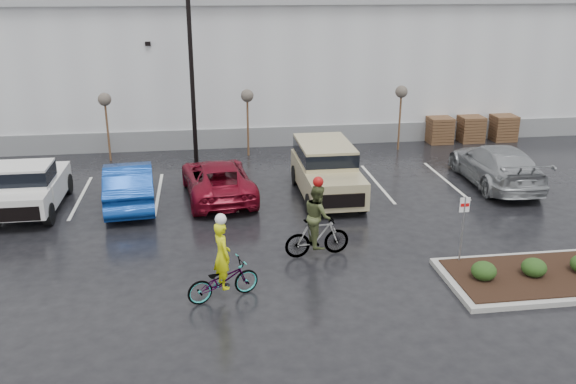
{
  "coord_description": "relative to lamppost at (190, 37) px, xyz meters",
  "views": [
    {
      "loc": [
        -3.57,
        -15.39,
        8.2
      ],
      "look_at": [
        -0.86,
        3.83,
        1.3
      ],
      "focal_mm": 38.0,
      "sensor_mm": 36.0,
      "label": 1
    }
  ],
  "objects": [
    {
      "name": "pallet_stack_b",
      "position": [
        14.2,
        2.0,
        -5.01
      ],
      "size": [
        1.2,
        1.2,
        1.35
      ],
      "primitive_type": "cube",
      "color": "#4B351E",
      "rests_on": "ground"
    },
    {
      "name": "warehouse",
      "position": [
        4.0,
        9.99,
        -2.04
      ],
      "size": [
        60.5,
        15.5,
        7.2
      ],
      "color": "silver",
      "rests_on": "ground"
    },
    {
      "name": "car_red",
      "position": [
        0.86,
        -4.73,
        -4.95
      ],
      "size": [
        3.01,
        5.54,
        1.47
      ],
      "primitive_type": "imported",
      "rotation": [
        0.0,
        0.0,
        3.25
      ],
      "color": "maroon",
      "rests_on": "ground"
    },
    {
      "name": "sapling_east",
      "position": [
        10.0,
        1.0,
        -2.96
      ],
      "size": [
        0.6,
        0.6,
        3.2
      ],
      "color": "#4B351E",
      "rests_on": "ground"
    },
    {
      "name": "wooded_ridge",
      "position": [
        4.0,
        33.0,
        -2.69
      ],
      "size": [
        80.0,
        25.0,
        6.0
      ],
      "primitive_type": "cube",
      "color": "#203918",
      "rests_on": "ground"
    },
    {
      "name": "shrub_b",
      "position": [
        9.5,
        -13.0,
        -5.27
      ],
      "size": [
        0.7,
        0.7,
        0.52
      ],
      "primitive_type": "ellipsoid",
      "color": "#1A3512",
      "rests_on": "curb_island"
    },
    {
      "name": "ground",
      "position": [
        4.0,
        -12.0,
        -5.69
      ],
      "size": [
        120.0,
        120.0,
        0.0
      ],
      "primitive_type": "plane",
      "color": "black",
      "rests_on": "ground"
    },
    {
      "name": "pickup_white",
      "position": [
        -5.97,
        -4.99,
        -4.71
      ],
      "size": [
        2.1,
        5.2,
        1.96
      ],
      "primitive_type": null,
      "color": "silver",
      "rests_on": "ground"
    },
    {
      "name": "pallet_stack_a",
      "position": [
        12.5,
        2.0,
        -5.01
      ],
      "size": [
        1.2,
        1.2,
        1.35
      ],
      "primitive_type": "cube",
      "color": "#4B351E",
      "rests_on": "ground"
    },
    {
      "name": "car_blue",
      "position": [
        -2.47,
        -5.06,
        -4.86
      ],
      "size": [
        2.23,
        5.16,
        1.65
      ],
      "primitive_type": "imported",
      "rotation": [
        0.0,
        0.0,
        3.24
      ],
      "color": "navy",
      "rests_on": "ground"
    },
    {
      "name": "sapling_west",
      "position": [
        -4.0,
        1.0,
        -2.96
      ],
      "size": [
        0.6,
        0.6,
        3.2
      ],
      "color": "#4B351E",
      "rests_on": "ground"
    },
    {
      "name": "pallet_stack_c",
      "position": [
        16.0,
        2.0,
        -5.01
      ],
      "size": [
        1.2,
        1.2,
        1.35
      ],
      "primitive_type": "cube",
      "color": "#4B351E",
      "rests_on": "ground"
    },
    {
      "name": "sapling_mid",
      "position": [
        2.5,
        1.0,
        -2.96
      ],
      "size": [
        0.6,
        0.6,
        3.2
      ],
      "color": "#4B351E",
      "rests_on": "ground"
    },
    {
      "name": "cyclist_hivis",
      "position": [
        0.74,
        -12.77,
        -4.93
      ],
      "size": [
        2.13,
        1.35,
        2.44
      ],
      "rotation": [
        0.0,
        0.0,
        1.92
      ],
      "color": "#3F3F44",
      "rests_on": "ground"
    },
    {
      "name": "lamppost",
      "position": [
        0.0,
        0.0,
        0.0
      ],
      "size": [
        0.5,
        1.0,
        9.22
      ],
      "color": "black",
      "rests_on": "ground"
    },
    {
      "name": "car_far_silver",
      "position": [
        12.31,
        -4.75,
        -4.85
      ],
      "size": [
        2.57,
        5.85,
        1.67
      ],
      "primitive_type": "imported",
      "rotation": [
        0.0,
        0.0,
        3.1
      ],
      "color": "#999DA0",
      "rests_on": "ground"
    },
    {
      "name": "shrub_a",
      "position": [
        8.0,
        -13.0,
        -5.27
      ],
      "size": [
        0.7,
        0.7,
        0.52
      ],
      "primitive_type": "ellipsoid",
      "color": "#1A3512",
      "rests_on": "curb_island"
    },
    {
      "name": "fire_lane_sign",
      "position": [
        7.8,
        -11.8,
        -4.28
      ],
      "size": [
        0.3,
        0.05,
        2.2
      ],
      "color": "gray",
      "rests_on": "ground"
    },
    {
      "name": "cyclist_olive",
      "position": [
        3.72,
        -10.5,
        -4.76
      ],
      "size": [
        2.04,
        1.01,
        2.58
      ],
      "rotation": [
        0.0,
        0.0,
        1.7
      ],
      "color": "#3F3F44",
      "rests_on": "ground"
    },
    {
      "name": "suv_tan",
      "position": [
        5.08,
        -5.31,
        -4.66
      ],
      "size": [
        2.2,
        5.1,
        2.06
      ],
      "primitive_type": null,
      "color": "tan",
      "rests_on": "ground"
    }
  ]
}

